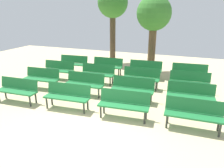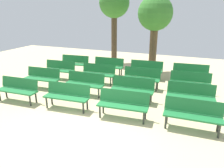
{
  "view_description": "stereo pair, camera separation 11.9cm",
  "coord_description": "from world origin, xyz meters",
  "views": [
    {
      "loc": [
        2.75,
        -4.16,
        3.28
      ],
      "look_at": [
        0.0,
        3.01,
        0.55
      ],
      "focal_mm": 33.79,
      "sensor_mm": 36.0,
      "label": 1
    },
    {
      "loc": [
        2.86,
        -4.11,
        3.28
      ],
      "look_at": [
        0.0,
        3.01,
        0.55
      ],
      "focal_mm": 33.79,
      "sensor_mm": 36.0,
      "label": 2
    }
  ],
  "objects": [
    {
      "name": "bench_r3_c0",
      "position": [
        -3.33,
        5.7,
        0.5
      ],
      "size": [
        1.63,
        0.6,
        0.87
      ],
      "rotation": [
        0.0,
        0.0,
        0.07
      ],
      "color": "#1E7238",
      "rests_on": "ground_plane"
    },
    {
      "name": "ground_plane",
      "position": [
        0.0,
        0.0,
        0.0
      ],
      "size": [
        24.0,
        24.0,
        0.0
      ],
      "primitive_type": "plane",
      "color": "#CCB789"
    },
    {
      "name": "bench_r1_c0",
      "position": [
        -3.22,
        2.88,
        0.5
      ],
      "size": [
        1.62,
        0.57,
        0.87
      ],
      "rotation": [
        0.0,
        0.0,
        0.06
      ],
      "color": "#1E7238",
      "rests_on": "ground_plane"
    },
    {
      "name": "bench_r0_c2",
      "position": [
        0.94,
        1.62,
        0.5
      ],
      "size": [
        1.63,
        0.61,
        0.87
      ],
      "rotation": [
        0.0,
        0.0,
        0.08
      ],
      "color": "#1E7238",
      "rests_on": "ground_plane"
    },
    {
      "name": "bench_r3_c2",
      "position": [
        0.67,
        5.91,
        0.5
      ],
      "size": [
        1.63,
        0.59,
        0.87
      ],
      "rotation": [
        0.0,
        0.0,
        0.07
      ],
      "color": "#1E7238",
      "rests_on": "ground_plane"
    },
    {
      "name": "bench_r3_c3",
      "position": [
        2.75,
        6.02,
        0.5
      ],
      "size": [
        1.63,
        0.6,
        0.87
      ],
      "rotation": [
        0.0,
        0.0,
        0.08
      ],
      "color": "#1E7238",
      "rests_on": "ground_plane"
    },
    {
      "name": "bench_r0_c1",
      "position": [
        -1.08,
        1.55,
        0.5
      ],
      "size": [
        1.63,
        0.6,
        0.87
      ],
      "rotation": [
        0.0,
        0.0,
        0.08
      ],
      "color": "#1E7238",
      "rests_on": "ground_plane"
    },
    {
      "name": "bench_r2_c3",
      "position": [
        2.8,
        4.62,
        0.5
      ],
      "size": [
        1.63,
        0.59,
        0.87
      ],
      "rotation": [
        0.0,
        0.0,
        0.07
      ],
      "color": "#1E7238",
      "rests_on": "ground_plane"
    },
    {
      "name": "bench_r2_c2",
      "position": [
        0.79,
        4.5,
        0.5
      ],
      "size": [
        1.61,
        0.53,
        0.87
      ],
      "rotation": [
        0.0,
        0.0,
        0.03
      ],
      "color": "#1E7238",
      "rests_on": "ground_plane"
    },
    {
      "name": "bench_r3_c1",
      "position": [
        -1.35,
        5.85,
        0.5
      ],
      "size": [
        1.62,
        0.54,
        0.87
      ],
      "rotation": [
        0.0,
        0.0,
        0.04
      ],
      "color": "#1E7238",
      "rests_on": "ground_plane"
    },
    {
      "name": "bench_r0_c0",
      "position": [
        -3.13,
        1.39,
        0.5
      ],
      "size": [
        1.62,
        0.56,
        0.87
      ],
      "rotation": [
        0.0,
        0.0,
        0.05
      ],
      "color": "#1E7238",
      "rests_on": "ground_plane"
    },
    {
      "name": "tree_1",
      "position": [
        0.65,
        7.42,
        2.98
      ],
      "size": [
        1.82,
        1.82,
        4.0
      ],
      "color": "brown",
      "rests_on": "ground_plane"
    },
    {
      "name": "bench_r1_c2",
      "position": [
        0.82,
        3.04,
        0.5
      ],
      "size": [
        1.62,
        0.57,
        0.87
      ],
      "rotation": [
        0.0,
        0.0,
        0.05
      ],
      "color": "#1E7238",
      "rests_on": "ground_plane"
    },
    {
      "name": "bench_r1_c3",
      "position": [
        2.88,
        3.16,
        0.5
      ],
      "size": [
        1.63,
        0.58,
        0.87
      ],
      "rotation": [
        0.0,
        0.0,
        0.06
      ],
      "color": "#1E7238",
      "rests_on": "ground_plane"
    },
    {
      "name": "bench_r2_c1",
      "position": [
        -1.26,
        4.4,
        0.5
      ],
      "size": [
        1.62,
        0.56,
        0.87
      ],
      "rotation": [
        0.0,
        0.0,
        0.05
      ],
      "color": "#1E7238",
      "rests_on": "ground_plane"
    },
    {
      "name": "bench_r2_c0",
      "position": [
        -3.33,
        4.3,
        0.5
      ],
      "size": [
        1.62,
        0.56,
        0.87
      ],
      "rotation": [
        0.0,
        0.0,
        0.05
      ],
      "color": "#1E7238",
      "rests_on": "ground_plane"
    },
    {
      "name": "bench_r0_c3",
      "position": [
        3.0,
        1.7,
        0.5
      ],
      "size": [
        1.61,
        0.53,
        0.87
      ],
      "rotation": [
        0.0,
        0.0,
        0.03
      ],
      "color": "#1E7238",
      "rests_on": "ground_plane"
    },
    {
      "name": "tree_0",
      "position": [
        -2.11,
        8.65,
        3.55
      ],
      "size": [
        1.85,
        1.85,
        4.6
      ],
      "color": "#4C3A28",
      "rests_on": "ground_plane"
    },
    {
      "name": "bench_r1_c1",
      "position": [
        -1.15,
        2.93,
        0.5
      ],
      "size": [
        1.61,
        0.53,
        0.87
      ],
      "rotation": [
        0.0,
        0.0,
        0.03
      ],
      "color": "#1E7238",
      "rests_on": "ground_plane"
    }
  ]
}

